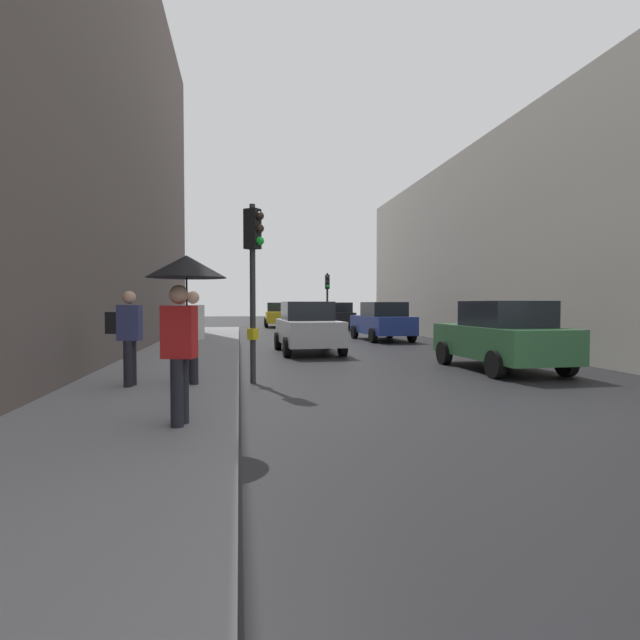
{
  "coord_description": "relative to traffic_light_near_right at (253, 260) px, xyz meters",
  "views": [
    {
      "loc": [
        -4.67,
        -7.3,
        1.7
      ],
      "look_at": [
        -2.12,
        8.5,
        1.17
      ],
      "focal_mm": 28.19,
      "sensor_mm": 36.0,
      "label": 1
    }
  ],
  "objects": [
    {
      "name": "traffic_light_near_right",
      "position": [
        0.0,
        0.0,
        0.0
      ],
      "size": [
        0.43,
        0.39,
        3.79
      ],
      "color": "#2D2D2D",
      "rests_on": "ground"
    },
    {
      "name": "pedestrian_with_umbrella",
      "position": [
        -0.98,
        -4.21,
        -0.77
      ],
      "size": [
        1.0,
        1.0,
        2.14
      ],
      "color": "black",
      "rests_on": "sidewalk_kerb"
    },
    {
      "name": "car_yellow_taxi",
      "position": [
        2.5,
        25.6,
        -1.73
      ],
      "size": [
        2.11,
        4.25,
        1.76
      ],
      "color": "yellow",
      "rests_on": "ground"
    },
    {
      "name": "car_blue_van",
      "position": [
        6.19,
        11.58,
        -1.73
      ],
      "size": [
        2.25,
        4.32,
        1.76
      ],
      "color": "navy",
      "rests_on": "ground"
    },
    {
      "name": "pedestrian_with_grey_backpack",
      "position": [
        -2.36,
        -0.96,
        -1.45
      ],
      "size": [
        0.63,
        0.38,
        1.77
      ],
      "color": "black",
      "rests_on": "sidewalk_kerb"
    },
    {
      "name": "building_facade_right",
      "position": [
        15.06,
        9.38,
        1.48
      ],
      "size": [
        12.0,
        26.99,
        8.18
      ],
      "primitive_type": "cube",
      "color": "#B2ADA3",
      "rests_on": "ground"
    },
    {
      "name": "car_silver_hatchback",
      "position": [
        2.04,
        6.48,
        -1.73
      ],
      "size": [
        2.12,
        4.25,
        1.76
      ],
      "color": "#BCBCC1",
      "rests_on": "ground"
    },
    {
      "name": "ground_plane",
      "position": [
        4.37,
        -3.4,
        -2.61
      ],
      "size": [
        120.0,
        120.0,
        0.0
      ],
      "primitive_type": "plane",
      "color": "black"
    },
    {
      "name": "sidewalk_kerb",
      "position": [
        -1.92,
        2.6,
        -2.53
      ],
      "size": [
        3.2,
        40.0,
        0.16
      ],
      "primitive_type": "cube",
      "color": "gray",
      "rests_on": "ground"
    },
    {
      "name": "traffic_light_far_median",
      "position": [
        4.86,
        18.6,
        -0.2
      ],
      "size": [
        0.25,
        0.43,
        3.49
      ],
      "color": "#2D2D2D",
      "rests_on": "ground"
    },
    {
      "name": "car_green_estate",
      "position": [
        6.27,
        1.13,
        -1.73
      ],
      "size": [
        2.11,
        4.25,
        1.76
      ],
      "color": "#2D6038",
      "rests_on": "ground"
    },
    {
      "name": "pedestrian_with_black_backpack",
      "position": [
        -1.22,
        -0.87,
        -1.45
      ],
      "size": [
        0.64,
        0.39,
        1.77
      ],
      "color": "black",
      "rests_on": "sidewalk_kerb"
    },
    {
      "name": "car_dark_suv",
      "position": [
        6.12,
        21.66,
        -1.73
      ],
      "size": [
        2.27,
        4.33,
        1.76
      ],
      "color": "black",
      "rests_on": "ground"
    }
  ]
}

